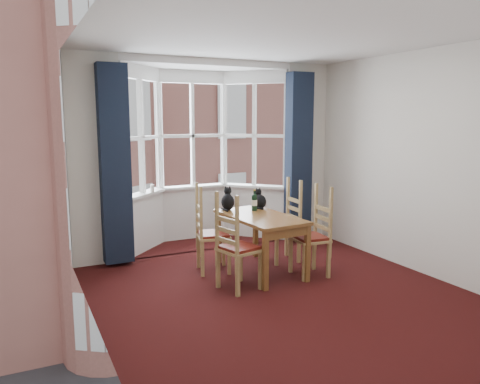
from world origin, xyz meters
TOP-DOWN VIEW (x-y plane):
  - floor at (0.00, 0.00)m, footprint 4.50×4.50m
  - ceiling at (0.00, 0.00)m, footprint 4.50×4.50m
  - wall_left at (-2.00, 0.00)m, footprint 0.00×4.50m
  - wall_right at (2.00, 0.00)m, footprint 0.00×4.50m
  - wall_back_pier_left at (-1.65, 2.25)m, footprint 0.70×0.12m
  - wall_back_pier_right at (1.65, 2.25)m, footprint 0.70×0.12m
  - bay_window at (0.00, 2.75)m, footprint 2.76×0.94m
  - curtain_left at (-1.42, 2.07)m, footprint 0.38×0.22m
  - curtain_right at (1.42, 2.07)m, footprint 0.38×0.22m
  - dining_table at (0.16, 0.99)m, footprint 0.77×1.34m
  - chair_left_near at (-0.44, 0.54)m, footprint 0.49×0.50m
  - chair_left_far at (-0.46, 1.29)m, footprint 0.48×0.50m
  - chair_right_near at (0.74, 0.59)m, footprint 0.44×0.45m
  - chair_right_far at (0.75, 1.27)m, footprint 0.43×0.45m
  - cat_left at (-0.05, 1.53)m, footprint 0.24×0.27m
  - cat_right at (0.39, 1.42)m, footprint 0.15×0.21m
  - wine_bottle at (0.24, 1.30)m, footprint 0.07×0.07m
  - candle_tall at (-0.79, 2.60)m, footprint 0.06×0.06m
  - street at (0.00, 32.25)m, footprint 80.00×80.00m
  - tenement_building at (0.00, 14.01)m, footprint 18.40×7.80m

SIDE VIEW (x-z plane):
  - street at x=0.00m, z-range -6.00..-6.00m
  - floor at x=0.00m, z-range 0.00..0.00m
  - chair_left_near at x=-0.44m, z-range 0.01..0.93m
  - chair_left_far at x=-0.46m, z-range 0.01..0.93m
  - chair_right_near at x=0.74m, z-range 0.01..0.93m
  - chair_right_far at x=0.75m, z-range 0.01..0.93m
  - dining_table at x=0.16m, z-range 0.27..1.01m
  - cat_right at x=0.39m, z-range 0.71..0.99m
  - cat_left at x=-0.05m, z-range 0.70..1.02m
  - wine_bottle at x=0.24m, z-range 0.72..1.01m
  - candle_tall at x=-0.79m, z-range 0.87..0.99m
  - curtain_left at x=-1.42m, z-range 0.05..2.65m
  - curtain_right at x=1.42m, z-range 0.05..2.65m
  - wall_left at x=-2.00m, z-range -0.85..3.65m
  - wall_right at x=2.00m, z-range -0.85..3.65m
  - wall_back_pier_left at x=-1.65m, z-range 0.00..2.80m
  - wall_back_pier_right at x=1.65m, z-range 0.00..2.80m
  - bay_window at x=0.00m, z-range 0.00..2.80m
  - tenement_building at x=0.00m, z-range -6.00..9.20m
  - ceiling at x=0.00m, z-range 2.80..2.80m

